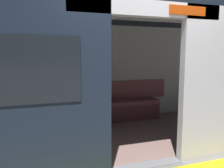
{
  "coord_description": "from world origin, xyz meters",
  "views": [
    {
      "loc": [
        1.42,
        2.72,
        1.56
      ],
      "look_at": [
        0.08,
        -1.23,
        1.01
      ],
      "focal_mm": 36.56,
      "sensor_mm": 36.0,
      "label": 1
    }
  ],
  "objects_px": {
    "book": "(108,101)",
    "grab_pole_door": "(104,85)",
    "bench_seat": "(102,107)",
    "person_seated": "(94,94)",
    "train_car": "(113,55)",
    "handbag": "(76,100)"
  },
  "relations": [
    {
      "from": "train_car",
      "to": "grab_pole_door",
      "type": "relative_size",
      "value": 2.89
    },
    {
      "from": "book",
      "to": "person_seated",
      "type": "bearing_deg",
      "value": 3.34
    },
    {
      "from": "person_seated",
      "to": "handbag",
      "type": "distance_m",
      "value": 0.42
    },
    {
      "from": "grab_pole_door",
      "to": "handbag",
      "type": "bearing_deg",
      "value": -86.51
    },
    {
      "from": "train_car",
      "to": "grab_pole_door",
      "type": "xyz_separation_m",
      "value": [
        0.39,
        0.76,
        -0.44
      ]
    },
    {
      "from": "person_seated",
      "to": "grab_pole_door",
      "type": "distance_m",
      "value": 1.77
    },
    {
      "from": "handbag",
      "to": "book",
      "type": "height_order",
      "value": "handbag"
    },
    {
      "from": "person_seated",
      "to": "grab_pole_door",
      "type": "relative_size",
      "value": 0.54
    },
    {
      "from": "handbag",
      "to": "grab_pole_door",
      "type": "relative_size",
      "value": 0.12
    },
    {
      "from": "handbag",
      "to": "book",
      "type": "relative_size",
      "value": 1.18
    },
    {
      "from": "train_car",
      "to": "book",
      "type": "bearing_deg",
      "value": -102.22
    },
    {
      "from": "book",
      "to": "grab_pole_door",
      "type": "bearing_deg",
      "value": 60.27
    },
    {
      "from": "grab_pole_door",
      "to": "bench_seat",
      "type": "bearing_deg",
      "value": -105.15
    },
    {
      "from": "bench_seat",
      "to": "handbag",
      "type": "bearing_deg",
      "value": -6.47
    },
    {
      "from": "bench_seat",
      "to": "grab_pole_door",
      "type": "height_order",
      "value": "grab_pole_door"
    },
    {
      "from": "book",
      "to": "grab_pole_door",
      "type": "distance_m",
      "value": 1.99
    },
    {
      "from": "person_seated",
      "to": "book",
      "type": "distance_m",
      "value": 0.41
    },
    {
      "from": "bench_seat",
      "to": "person_seated",
      "type": "height_order",
      "value": "person_seated"
    },
    {
      "from": "train_car",
      "to": "handbag",
      "type": "bearing_deg",
      "value": -64.51
    },
    {
      "from": "train_car",
      "to": "grab_pole_door",
      "type": "bearing_deg",
      "value": 62.54
    },
    {
      "from": "train_car",
      "to": "handbag",
      "type": "distance_m",
      "value": 1.54
    },
    {
      "from": "person_seated",
      "to": "handbag",
      "type": "xyz_separation_m",
      "value": [
        0.38,
        -0.12,
        -0.13
      ]
    }
  ]
}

